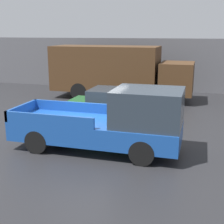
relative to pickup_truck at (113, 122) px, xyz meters
name	(u,v)px	position (x,y,z in m)	size (l,w,h in m)	color
ground_plane	(90,138)	(-1.19, 0.99, -1.01)	(60.00, 60.00, 0.00)	#232326
building_wall	(143,64)	(-1.19, 11.68, 0.74)	(28.00, 0.15, 3.50)	#56565B
pickup_truck	(113,122)	(0.00, 0.00, 0.00)	(5.70, 2.03, 2.18)	#194799
car	(114,104)	(-0.98, 3.69, -0.27)	(4.22, 2.01, 1.43)	#1E592D
delivery_truck	(116,70)	(-2.19, 8.42, 0.69)	(8.33, 2.55, 3.11)	#472D19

